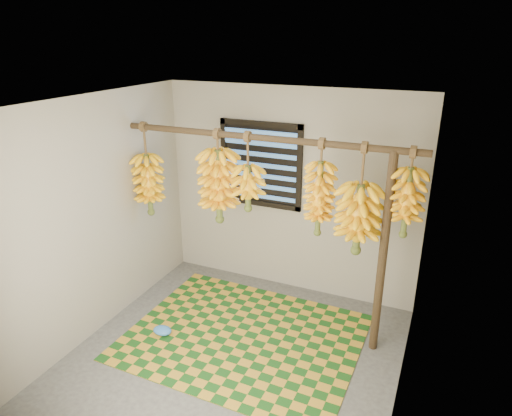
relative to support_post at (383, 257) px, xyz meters
The scene contains 16 objects.
floor 1.71m from the support_post, 149.74° to the right, with size 3.00×3.00×0.01m, color #464646.
ceiling 1.98m from the support_post, 149.74° to the right, with size 3.00×3.00×0.01m, color silver.
wall_back 1.46m from the support_post, 146.14° to the left, with size 3.00×0.01×2.40m, color gray.
wall_left 2.80m from the support_post, 165.49° to the right, with size 0.01×3.00×2.40m, color gray.
wall_right 0.79m from the support_post, 66.46° to the right, with size 0.01×3.00×2.40m, color gray.
window 1.80m from the support_post, 153.40° to the left, with size 1.00×0.04×1.00m.
hanging_pole 1.56m from the support_post, behind, with size 0.06×0.06×3.00m, color #43311E.
support_post is the anchor object (origin of this frame).
woven_mat 1.63m from the support_post, 163.44° to the right, with size 2.29×1.83×0.01m, color #184C16.
plastic_bag 2.34m from the support_post, 161.75° to the right, with size 0.20×0.15×0.08m, color #397AD5.
banana_bunch_a 2.58m from the support_post, behind, with size 0.32×0.32×1.03m.
banana_bunch_b 1.74m from the support_post, behind, with size 0.41×0.41×0.97m.
banana_bunch_c 1.44m from the support_post, behind, with size 0.33×0.33×0.80m.
banana_bunch_d 0.79m from the support_post, behind, with size 0.28×0.28×0.93m.
banana_bunch_e 0.42m from the support_post, behind, with size 0.40×0.40×1.05m.
banana_bunch_f 0.57m from the support_post, ahead, with size 0.29×0.29×0.81m.
Camera 1 is at (1.63, -3.18, 2.92)m, focal length 32.00 mm.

